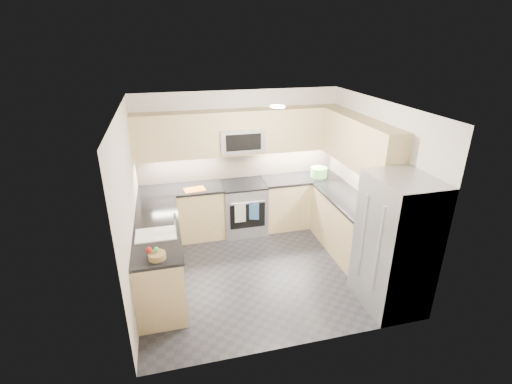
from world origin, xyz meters
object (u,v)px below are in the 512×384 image
gas_range (244,208)px  refrigerator (395,244)px  utensil_bowl (319,172)px  cutting_board (195,190)px  fruit_basket (157,256)px  microwave (241,139)px

gas_range → refrigerator: (1.45, -2.43, 0.45)m
utensil_bowl → cutting_board: utensil_bowl is taller
refrigerator → fruit_basket: refrigerator is taller
utensil_bowl → gas_range: bearing=179.2°
gas_range → utensil_bowl: 1.53m
gas_range → fruit_basket: (-1.49, -2.10, 0.52)m
cutting_board → microwave: bearing=14.8°
microwave → fruit_basket: (-1.49, -2.22, -0.72)m
microwave → gas_range: bearing=-90.0°
microwave → utensil_bowl: microwave is taller
gas_range → utensil_bowl: bearing=-0.8°
refrigerator → gas_range: bearing=120.9°
gas_range → refrigerator: bearing=-59.1°
gas_range → microwave: bearing=90.0°
refrigerator → microwave: bearing=119.6°
gas_range → microwave: (0.00, 0.12, 1.24)m
microwave → cutting_board: (-0.86, -0.23, -0.75)m
microwave → cutting_board: bearing=-165.2°
fruit_basket → gas_range: bearing=54.7°
gas_range → microwave: microwave is taller
refrigerator → utensil_bowl: size_ratio=5.95×
refrigerator → utensil_bowl: bearing=90.7°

